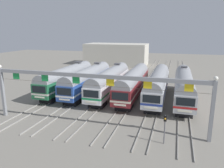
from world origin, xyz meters
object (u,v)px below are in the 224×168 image
at_px(commuter_train_green, 67,78).
at_px(yard_signal_mast, 165,124).
at_px(commuter_train_blue, 88,79).
at_px(catenary_gantry, 93,84).
at_px(commuter_train_stainless, 184,85).
at_px(commuter_train_silver, 158,84).
at_px(commuter_train_maroon, 133,82).
at_px(commuter_train_white, 110,80).

distance_m(commuter_train_green, yard_signal_mast, 24.29).
relative_size(commuter_train_green, commuter_train_blue, 1.00).
distance_m(commuter_train_green, catenary_gantry, 17.30).
distance_m(commuter_train_green, commuter_train_stainless, 20.95).
bearing_deg(commuter_train_silver, commuter_train_maroon, 180.00).
height_order(commuter_train_maroon, yard_signal_mast, commuter_train_maroon).
bearing_deg(commuter_train_blue, commuter_train_green, 180.00).
bearing_deg(commuter_train_maroon, commuter_train_stainless, 0.03).
xyz_separation_m(commuter_train_stainless, catenary_gantry, (-10.48, -13.50, 2.67)).
bearing_deg(commuter_train_maroon, commuter_train_green, 179.98).
bearing_deg(commuter_train_stainless, commuter_train_blue, 180.00).
xyz_separation_m(commuter_train_white, commuter_train_silver, (8.38, -0.00, -0.00)).
distance_m(commuter_train_maroon, catenary_gantry, 13.92).
bearing_deg(commuter_train_blue, commuter_train_stainless, 0.00).
xyz_separation_m(commuter_train_maroon, commuter_train_silver, (4.19, 0.00, 0.00)).
distance_m(commuter_train_blue, commuter_train_white, 4.19).
height_order(commuter_train_white, commuter_train_maroon, commuter_train_white).
height_order(commuter_train_green, yard_signal_mast, commuter_train_green).
bearing_deg(commuter_train_maroon, yard_signal_mast, -67.66).
height_order(commuter_train_green, catenary_gantry, catenary_gantry).
xyz_separation_m(commuter_train_silver, catenary_gantry, (-6.29, -13.49, 2.67)).
distance_m(commuter_train_silver, yard_signal_mast, 15.45).
bearing_deg(commuter_train_green, commuter_train_stainless, 0.00).
xyz_separation_m(commuter_train_green, commuter_train_stainless, (20.95, 0.00, 0.00)).
relative_size(commuter_train_silver, commuter_train_stainless, 1.00).
relative_size(commuter_train_blue, commuter_train_stainless, 1.00).
distance_m(commuter_train_white, yard_signal_mast, 18.55).
bearing_deg(commuter_train_green, commuter_train_silver, -0.01).
relative_size(commuter_train_silver, yard_signal_mast, 5.80).
relative_size(commuter_train_green, commuter_train_maroon, 1.00).
xyz_separation_m(commuter_train_blue, yard_signal_mast, (14.67, -15.30, -0.52)).
relative_size(catenary_gantry, yard_signal_mast, 8.41).
bearing_deg(commuter_train_white, commuter_train_maroon, -0.06).
distance_m(commuter_train_white, catenary_gantry, 13.92).
height_order(commuter_train_blue, commuter_train_stainless, same).
bearing_deg(commuter_train_green, commuter_train_white, 0.00).
bearing_deg(commuter_train_green, catenary_gantry, -52.18).
bearing_deg(commuter_train_stainless, commuter_train_green, 180.00).
bearing_deg(catenary_gantry, commuter_train_blue, 114.97).
bearing_deg(yard_signal_mast, commuter_train_silver, 97.80).
xyz_separation_m(commuter_train_white, yard_signal_mast, (10.48, -15.30, -0.52)).
relative_size(commuter_train_silver, catenary_gantry, 0.69).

